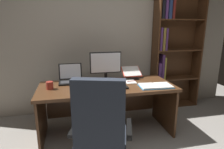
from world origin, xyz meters
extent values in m
cube|color=#A89E8E|center=(0.00, 2.01, 1.39)|extent=(5.05, 0.12, 2.79)
cube|color=#4C2D19|center=(-0.07, 1.08, 0.71)|extent=(1.85, 0.77, 0.04)
cube|color=#4C2D19|center=(-0.96, 1.08, 0.34)|extent=(0.03, 0.71, 0.69)
cube|color=#4C2D19|center=(0.82, 1.08, 0.34)|extent=(0.03, 0.71, 0.69)
cube|color=#4C2D19|center=(-0.07, 1.44, 0.38)|extent=(1.73, 0.03, 0.48)
cube|color=#4C2D19|center=(0.96, 1.79, 1.09)|extent=(0.02, 0.28, 2.18)
cube|color=#4C2D19|center=(1.83, 1.79, 1.09)|extent=(0.02, 0.28, 2.18)
cube|color=#4C2D19|center=(1.40, 1.92, 1.09)|extent=(0.90, 0.01, 2.18)
cube|color=#4C2D19|center=(1.40, 1.79, 0.01)|extent=(0.85, 0.26, 0.02)
cube|color=gold|center=(1.01, 1.76, 0.22)|extent=(0.04, 0.21, 0.40)
cube|color=maroon|center=(1.05, 1.74, 0.22)|extent=(0.04, 0.17, 0.40)
cube|color=black|center=(1.11, 1.75, 0.19)|extent=(0.06, 0.18, 0.34)
cube|color=#195633|center=(1.17, 1.74, 0.26)|extent=(0.04, 0.17, 0.47)
cube|color=black|center=(1.23, 1.74, 0.20)|extent=(0.06, 0.17, 0.36)
cube|color=#195633|center=(1.29, 1.76, 0.19)|extent=(0.04, 0.21, 0.33)
cube|color=#4C2D19|center=(1.40, 1.79, 0.55)|extent=(0.85, 0.26, 0.02)
cube|color=#512D66|center=(1.02, 1.74, 0.72)|extent=(0.06, 0.17, 0.31)
cube|color=#512D66|center=(1.08, 1.76, 0.79)|extent=(0.04, 0.20, 0.46)
cube|color=gold|center=(1.12, 1.77, 0.77)|extent=(0.03, 0.22, 0.41)
cube|color=#4C2D19|center=(1.40, 1.79, 1.09)|extent=(0.85, 0.26, 0.02)
cube|color=#512D66|center=(1.01, 1.75, 1.30)|extent=(0.04, 0.18, 0.40)
cube|color=olive|center=(1.06, 1.74, 1.30)|extent=(0.04, 0.16, 0.39)
cube|color=#512D66|center=(1.11, 1.76, 1.29)|extent=(0.03, 0.20, 0.38)
cube|color=#4C2D19|center=(1.40, 1.79, 1.63)|extent=(0.85, 0.26, 0.02)
cube|color=black|center=(1.02, 1.75, 1.83)|extent=(0.05, 0.19, 0.37)
cube|color=#512D66|center=(1.08, 1.74, 1.87)|extent=(0.04, 0.18, 0.46)
cube|color=navy|center=(1.14, 1.76, 1.83)|extent=(0.06, 0.20, 0.37)
cube|color=maroon|center=(1.21, 1.75, 1.81)|extent=(0.04, 0.18, 0.34)
cube|color=#232833|center=(-0.27, 0.35, 0.39)|extent=(0.62, 0.60, 0.07)
cube|color=#232833|center=(-0.33, 0.16, 0.75)|extent=(0.48, 0.23, 0.66)
cube|color=black|center=(-0.54, 0.43, 0.51)|extent=(0.16, 0.38, 0.04)
cube|color=black|center=(0.00, 0.27, 0.51)|extent=(0.16, 0.38, 0.04)
cube|color=black|center=(-0.04, 1.33, 0.74)|extent=(0.22, 0.16, 0.02)
cylinder|color=black|center=(-0.04, 1.33, 0.79)|extent=(0.04, 0.04, 0.09)
cube|color=black|center=(-0.04, 1.34, 1.00)|extent=(0.47, 0.02, 0.32)
cube|color=white|center=(-0.04, 1.32, 1.00)|extent=(0.44, 0.00, 0.29)
cube|color=black|center=(-0.55, 1.29, 0.74)|extent=(0.34, 0.25, 0.02)
cube|color=#2D2D30|center=(-0.55, 1.28, 0.75)|extent=(0.29, 0.14, 0.00)
cube|color=black|center=(-0.55, 1.45, 0.87)|extent=(0.34, 0.07, 0.23)
cube|color=white|center=(-0.55, 1.45, 0.87)|extent=(0.30, 0.06, 0.21)
cube|color=black|center=(-0.04, 0.92, 0.74)|extent=(0.42, 0.15, 0.02)
ellipsoid|color=black|center=(-0.34, 0.92, 0.75)|extent=(0.06, 0.10, 0.04)
cube|color=black|center=(0.40, 1.31, 0.73)|extent=(0.14, 0.12, 0.01)
cube|color=black|center=(0.40, 1.27, 0.75)|extent=(0.27, 0.01, 0.01)
cube|color=#DB422D|center=(0.40, 1.43, 0.82)|extent=(0.30, 0.23, 0.13)
cube|color=silver|center=(0.40, 1.42, 0.83)|extent=(0.27, 0.20, 0.12)
cube|color=#2D84C6|center=(0.45, 0.88, 0.73)|extent=(0.24, 0.27, 0.01)
cube|color=#2D84C6|center=(0.67, 0.86, 0.73)|extent=(0.24, 0.27, 0.01)
cube|color=silver|center=(0.45, 0.88, 0.74)|extent=(0.22, 0.26, 0.02)
cube|color=silver|center=(0.67, 0.86, 0.74)|extent=(0.22, 0.26, 0.02)
cylinder|color=#B7B7BC|center=(0.56, 0.87, 0.74)|extent=(0.04, 0.24, 0.02)
cube|color=silver|center=(0.29, 1.16, 0.73)|extent=(0.16, 0.22, 0.01)
cylinder|color=maroon|center=(0.31, 1.16, 0.74)|extent=(0.14, 0.03, 0.01)
cylinder|color=maroon|center=(-0.82, 1.07, 0.78)|extent=(0.09, 0.09, 0.10)
camera|label=1|loc=(-0.55, -1.39, 1.52)|focal=30.50mm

